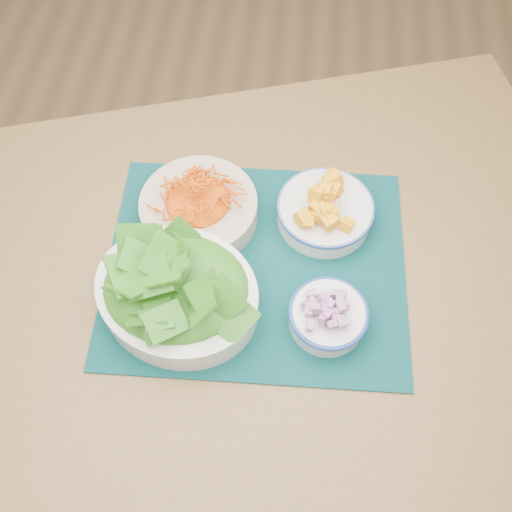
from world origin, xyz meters
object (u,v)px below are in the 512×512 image
Objects in this scene: squash_bowl at (326,207)px; onion_bowl at (328,314)px; table at (238,301)px; carrot_bowl at (199,205)px; lettuce_bowl at (176,287)px; placemat at (256,265)px.

onion_bowl is (0.01, -0.21, -0.01)m from squash_bowl.
carrot_bowl is (-0.08, 0.12, 0.13)m from table.
carrot_bowl is at bearing 107.51° from lettuce_bowl.
table is at bearing -136.08° from squash_bowl.
squash_bowl is at bearing 59.75° from lettuce_bowl.
squash_bowl is 0.59× the size of lettuce_bowl.
placemat is 3.25× the size of onion_bowl.
placemat is at bearing -38.72° from carrot_bowl.
lettuce_bowl is at bearing -165.55° from table.
table is at bearing -136.42° from placemat.
onion_bowl is at bearing -86.29° from squash_bowl.
placemat is 0.15m from carrot_bowl.
lettuce_bowl is at bearing -146.01° from placemat.
placemat is 1.55× the size of lettuce_bowl.
placemat reaches higher than table.
squash_bowl is 0.21m from onion_bowl.
table is 0.18m from lettuce_bowl.
carrot_bowl is at bearing 106.58° from table.
onion_bowl is at bearing -39.53° from placemat.
carrot_bowl is at bearing 141.91° from onion_bowl.
table is 0.10m from placemat.
table is 5.92× the size of carrot_bowl.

